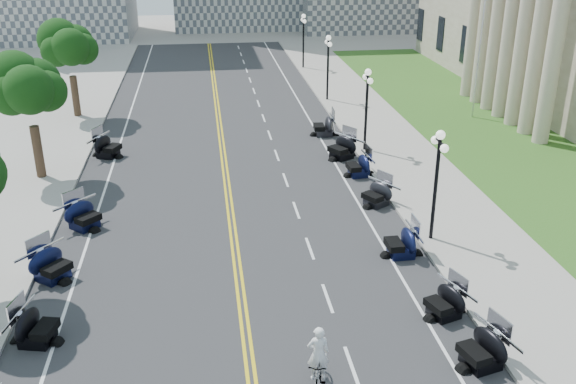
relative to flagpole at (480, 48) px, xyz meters
name	(u,v)px	position (x,y,z in m)	size (l,w,h in m)	color
ground	(242,305)	(-18.00, -22.00, -5.00)	(160.00, 160.00, 0.00)	gray
road	(229,198)	(-18.00, -12.00, -5.00)	(16.00, 90.00, 0.01)	#333335
centerline_yellow_a	(226,198)	(-18.12, -12.00, -4.99)	(0.12, 90.00, 0.00)	yellow
centerline_yellow_b	(231,197)	(-17.88, -12.00, -4.99)	(0.12, 90.00, 0.00)	yellow
edge_line_north	(351,191)	(-11.60, -12.00, -4.99)	(0.12, 90.00, 0.00)	white
edge_line_south	(100,204)	(-24.40, -12.00, -4.99)	(0.12, 90.00, 0.00)	white
lane_dash_5	(352,366)	(-14.80, -26.00, -4.99)	(0.12, 2.00, 0.00)	white
lane_dash_6	(328,298)	(-14.80, -22.00, -4.99)	(0.12, 2.00, 0.00)	white
lane_dash_7	(310,248)	(-14.80, -18.00, -4.99)	(0.12, 2.00, 0.00)	white
lane_dash_8	(296,210)	(-14.80, -14.00, -4.99)	(0.12, 2.00, 0.00)	white
lane_dash_9	(286,180)	(-14.80, -10.00, -4.99)	(0.12, 2.00, 0.00)	white
lane_dash_10	(277,155)	(-14.80, -6.00, -4.99)	(0.12, 2.00, 0.00)	white
lane_dash_11	(270,135)	(-14.80, -2.00, -4.99)	(0.12, 2.00, 0.00)	white
lane_dash_12	(264,118)	(-14.80, 2.00, -4.99)	(0.12, 2.00, 0.00)	white
lane_dash_13	(258,103)	(-14.80, 6.00, -4.99)	(0.12, 2.00, 0.00)	white
lane_dash_14	(254,91)	(-14.80, 10.00, -4.99)	(0.12, 2.00, 0.00)	white
lane_dash_15	(250,80)	(-14.80, 14.00, -4.99)	(0.12, 2.00, 0.00)	white
lane_dash_16	(247,70)	(-14.80, 18.00, -4.99)	(0.12, 2.00, 0.00)	white
lane_dash_17	(244,62)	(-14.80, 22.00, -4.99)	(0.12, 2.00, 0.00)	white
lane_dash_18	(241,54)	(-14.80, 26.00, -4.99)	(0.12, 2.00, 0.00)	white
lane_dash_19	(239,47)	(-14.80, 30.00, -4.99)	(0.12, 2.00, 0.00)	white
sidewalk_north	(427,186)	(-7.50, -12.00, -4.92)	(5.00, 90.00, 0.15)	#9E9991
sidewalk_south	(14,208)	(-28.50, -12.00, -4.92)	(5.00, 90.00, 0.15)	#9E9991
lawn	(489,135)	(-0.50, -4.00, -4.95)	(9.00, 60.00, 0.10)	#356023
street_lamp_2	(436,186)	(-9.40, -18.00, -2.40)	(0.50, 1.20, 4.90)	black
street_lamp_3	(366,110)	(-9.40, -6.00, -2.40)	(0.50, 1.20, 4.90)	black
street_lamp_4	(328,68)	(-9.40, 6.00, -2.40)	(0.50, 1.20, 4.90)	black
street_lamp_5	(303,41)	(-9.40, 18.00, -2.40)	(0.50, 1.20, 4.90)	black
flagpole	(480,48)	(0.00, 0.00, 0.00)	(1.10, 0.20, 10.00)	silver
tree_3	(29,94)	(-28.00, -8.00, -0.25)	(4.80, 4.80, 9.20)	#235619
tree_4	(69,51)	(-28.00, 4.00, -0.25)	(4.80, 4.80, 9.20)	#235619
motorcycle_n_4	(482,347)	(-10.74, -26.51, -4.31)	(1.98, 1.98, 1.39)	black
motorcycle_n_5	(445,300)	(-10.91, -23.69, -4.36)	(1.84, 1.84, 1.29)	black
motorcycle_n_6	(402,241)	(-11.11, -19.13, -4.31)	(1.96, 1.96, 1.37)	black
motorcycle_n_7	(377,193)	(-10.77, -13.91, -4.34)	(1.87, 1.87, 1.31)	black
motorcycle_n_8	(359,164)	(-10.71, -9.91, -4.32)	(1.93, 1.93, 1.35)	black
motorcycle_n_9	(342,146)	(-11.04, -6.99, -4.26)	(2.12, 2.12, 1.48)	black
motorcycle_n_10	(324,125)	(-11.27, -2.52, -4.28)	(2.06, 2.06, 1.44)	black
motorcycle_s_5	(36,325)	(-24.93, -23.36, -4.32)	(1.94, 1.94, 1.36)	black
motorcycle_s_6	(51,263)	(-25.27, -19.14, -4.29)	(2.03, 2.03, 1.42)	black
motorcycle_s_7	(83,214)	(-24.73, -14.61, -4.29)	(2.02, 2.02, 1.42)	black
motorcycle_s_9	(107,145)	(-24.82, -4.88, -4.27)	(2.09, 2.09, 1.46)	black
bicycle	(318,373)	(-16.06, -26.86, -4.45)	(0.52, 1.83, 1.10)	#A51414
cyclist_rider	(319,332)	(-16.06, -26.86, -2.98)	(0.67, 0.44, 1.83)	silver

